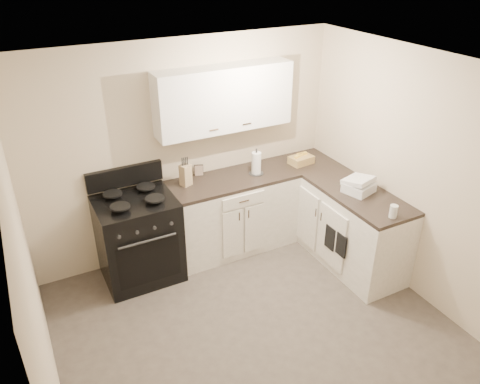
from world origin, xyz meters
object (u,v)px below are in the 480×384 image
countertop_grill (359,187)px  wicker_basket (301,160)px  stove (139,240)px  paper_towel (256,163)px  knife_block (186,175)px

countertop_grill → wicker_basket: bearing=82.7°
stove → wicker_basket: (2.09, -0.00, 0.53)m
countertop_grill → stove: bearing=141.9°
paper_towel → wicker_basket: size_ratio=0.94×
stove → paper_towel: bearing=0.1°
paper_towel → stove: bearing=-179.9°
knife_block → wicker_basket: 1.47m
stove → paper_towel: size_ratio=3.75×
knife_block → paper_towel: paper_towel is taller
paper_towel → wicker_basket: (0.63, -0.00, -0.09)m
paper_towel → countertop_grill: 1.19m
knife_block → paper_towel: (0.83, -0.11, 0.01)m
paper_towel → countertop_grill: (0.77, -0.90, -0.08)m
knife_block → stove: bearing=169.1°
paper_towel → countertop_grill: bearing=-49.8°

